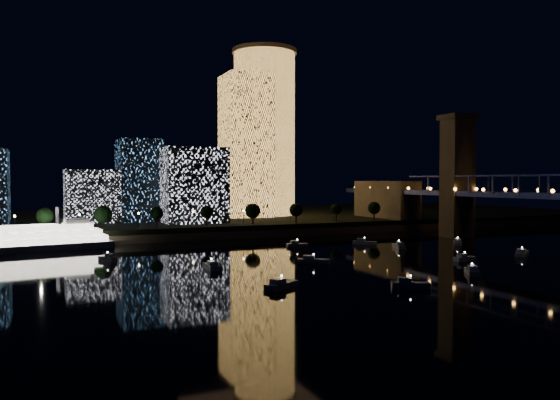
{
  "coord_description": "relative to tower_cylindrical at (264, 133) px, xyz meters",
  "views": [
    {
      "loc": [
        -91.48,
        -124.92,
        23.01
      ],
      "look_at": [
        -12.15,
        55.0,
        16.15
      ],
      "focal_mm": 35.0,
      "sensor_mm": 36.0,
      "label": 1
    }
  ],
  "objects": [
    {
      "name": "midrise_blocks",
      "position": [
        -82.42,
        -20.16,
        -27.78
      ],
      "size": [
        108.6,
        46.03,
        36.57
      ],
      "color": "white",
      "rests_on": "far_bank"
    },
    {
      "name": "truss_bridge",
      "position": [
        47.57,
        -138.68,
        -32.26
      ],
      "size": [
        13.0,
        266.0,
        50.0
      ],
      "color": "navy",
      "rests_on": "ground"
    },
    {
      "name": "tower_cylindrical",
      "position": [
        0.0,
        0.0,
        0.0
      ],
      "size": [
        34.0,
        34.0,
        86.76
      ],
      "color": "#FFB451",
      "rests_on": "far_bank"
    },
    {
      "name": "ground",
      "position": [
        -17.42,
        -142.4,
        -48.5
      ],
      "size": [
        520.0,
        520.0,
        0.0
      ],
      "primitive_type": "plane",
      "color": "black",
      "rests_on": "ground"
    },
    {
      "name": "street_lamps",
      "position": [
        -51.42,
        -48.4,
        -39.48
      ],
      "size": [
        132.7,
        0.7,
        5.65
      ],
      "color": "black",
      "rests_on": "far_bank"
    },
    {
      "name": "tower_rectangular",
      "position": [
        -13.77,
        -8.86,
        -8.01
      ],
      "size": [
        22.31,
        22.31,
        70.99
      ],
      "primitive_type": "cube",
      "color": "#FFB451",
      "rests_on": "far_bank"
    },
    {
      "name": "riverboat",
      "position": [
        -111.06,
        -71.37,
        -44.72
      ],
      "size": [
        49.84,
        17.07,
        14.74
      ],
      "color": "silver",
      "rests_on": "ground"
    },
    {
      "name": "esplanade_trees",
      "position": [
        -56.32,
        -54.4,
        -38.04
      ],
      "size": [
        166.39,
        6.95,
        8.97
      ],
      "color": "black",
      "rests_on": "far_bank"
    },
    {
      "name": "seawall",
      "position": [
        -17.42,
        -60.4,
        -47.0
      ],
      "size": [
        420.0,
        6.0,
        3.0
      ],
      "primitive_type": "cube",
      "color": "#6B5E4C",
      "rests_on": "ground"
    },
    {
      "name": "far_bank",
      "position": [
        -17.42,
        17.6,
        -46.0
      ],
      "size": [
        420.0,
        160.0,
        5.0
      ],
      "primitive_type": "cube",
      "color": "black",
      "rests_on": "ground"
    },
    {
      "name": "motorboats",
      "position": [
        -20.36,
        -132.65,
        -47.69
      ],
      "size": [
        126.72,
        80.76,
        2.78
      ],
      "color": "silver",
      "rests_on": "ground"
    }
  ]
}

